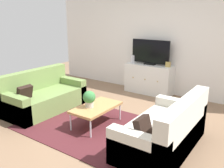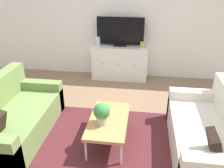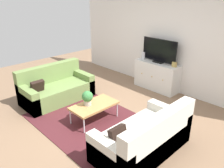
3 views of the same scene
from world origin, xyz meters
name	(u,v)px [view 1 (image 1 of 3)]	position (x,y,z in m)	size (l,w,h in m)	color
ground_plane	(97,124)	(0.00, 0.00, 0.00)	(10.00, 10.00, 0.00)	#84664C
wall_back	(158,41)	(0.00, 2.55, 1.35)	(6.40, 0.12, 2.70)	white
area_rug	(92,126)	(0.00, -0.15, 0.01)	(2.50, 1.90, 0.01)	#4C1E23
couch_left_side	(42,97)	(-1.44, -0.10, 0.28)	(0.87, 1.71, 0.86)	olive
couch_right_side	(167,133)	(1.44, -0.10, 0.28)	(0.87, 1.71, 0.86)	beige
coffee_table	(96,108)	(0.02, -0.05, 0.35)	(0.54, 0.98, 0.38)	#B7844C
potted_plant	(89,98)	(-0.05, -0.16, 0.55)	(0.23, 0.23, 0.31)	#B7B2A8
tv_console	(149,79)	(-0.07, 2.27, 0.38)	(1.24, 0.47, 0.77)	white
flat_screen_tv	(150,52)	(-0.07, 2.29, 1.08)	(1.03, 0.16, 0.63)	black
glass_vase	(133,59)	(-0.57, 2.27, 0.87)	(0.11, 0.11, 0.20)	silver
mantel_clock	(168,64)	(0.43, 2.27, 0.83)	(0.11, 0.07, 0.13)	tan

